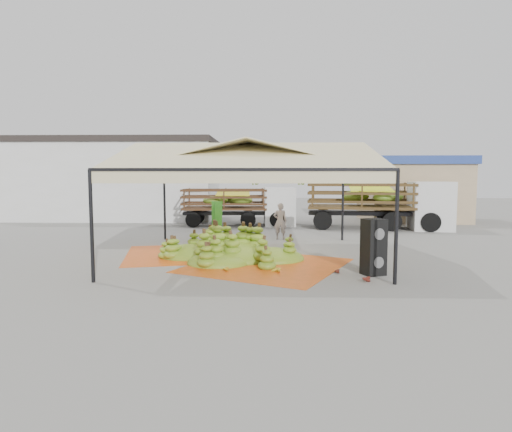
{
  "coord_description": "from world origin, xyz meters",
  "views": [
    {
      "loc": [
        0.67,
        -15.1,
        2.78
      ],
      "look_at": [
        0.2,
        1.5,
        1.3
      ],
      "focal_mm": 30.0,
      "sensor_mm": 36.0,
      "label": 1
    }
  ],
  "objects_px": {
    "speaker_stack": "(374,247)",
    "truck_left": "(243,202)",
    "vendor": "(280,221)",
    "truck_right": "(384,200)",
    "banana_heap": "(233,242)"
  },
  "relations": [
    {
      "from": "vendor",
      "to": "truck_left",
      "type": "distance_m",
      "value": 6.05
    },
    {
      "from": "truck_right",
      "to": "truck_left",
      "type": "bearing_deg",
      "value": 177.59
    },
    {
      "from": "speaker_stack",
      "to": "banana_heap",
      "type": "bearing_deg",
      "value": 127.9
    },
    {
      "from": "vendor",
      "to": "truck_right",
      "type": "distance_m",
      "value": 7.25
    },
    {
      "from": "truck_left",
      "to": "banana_heap",
      "type": "bearing_deg",
      "value": -91.5
    },
    {
      "from": "vendor",
      "to": "truck_left",
      "type": "bearing_deg",
      "value": -69.79
    },
    {
      "from": "vendor",
      "to": "truck_right",
      "type": "xyz_separation_m",
      "value": [
        5.78,
        4.31,
        0.76
      ]
    },
    {
      "from": "truck_left",
      "to": "truck_right",
      "type": "bearing_deg",
      "value": -12.9
    },
    {
      "from": "speaker_stack",
      "to": "truck_left",
      "type": "bearing_deg",
      "value": 87.53
    },
    {
      "from": "banana_heap",
      "to": "vendor",
      "type": "distance_m",
      "value": 4.91
    },
    {
      "from": "vendor",
      "to": "speaker_stack",
      "type": "bearing_deg",
      "value": 110.26
    },
    {
      "from": "speaker_stack",
      "to": "truck_right",
      "type": "distance_m",
      "value": 11.86
    },
    {
      "from": "speaker_stack",
      "to": "truck_left",
      "type": "xyz_separation_m",
      "value": [
        -4.47,
        12.75,
        0.56
      ]
    },
    {
      "from": "vendor",
      "to": "truck_left",
      "type": "xyz_separation_m",
      "value": [
        -1.99,
        5.69,
        0.54
      ]
    },
    {
      "from": "truck_left",
      "to": "truck_right",
      "type": "xyz_separation_m",
      "value": [
        7.77,
        -1.38,
        0.22
      ]
    }
  ]
}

